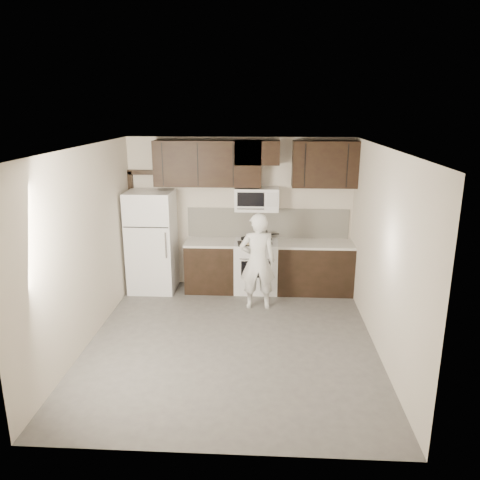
# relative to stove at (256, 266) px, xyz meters

# --- Properties ---
(floor) EXTENTS (4.50, 4.50, 0.00)m
(floor) POSITION_rel_stove_xyz_m (-0.30, -1.94, -0.46)
(floor) COLOR #514E4C
(floor) RESTS_ON ground
(back_wall) EXTENTS (4.00, 0.00, 4.00)m
(back_wall) POSITION_rel_stove_xyz_m (-0.30, 0.31, 0.89)
(back_wall) COLOR beige
(back_wall) RESTS_ON ground
(ceiling) EXTENTS (4.50, 4.50, 0.00)m
(ceiling) POSITION_rel_stove_xyz_m (-0.30, -1.94, 2.24)
(ceiling) COLOR white
(ceiling) RESTS_ON back_wall
(counter_run) EXTENTS (2.95, 0.64, 0.91)m
(counter_run) POSITION_rel_stove_xyz_m (0.30, 0.00, -0.00)
(counter_run) COLOR black
(counter_run) RESTS_ON floor
(stove) EXTENTS (0.76, 0.66, 0.94)m
(stove) POSITION_rel_stove_xyz_m (0.00, 0.00, 0.00)
(stove) COLOR white
(stove) RESTS_ON floor
(backsplash) EXTENTS (2.90, 0.02, 0.54)m
(backsplash) POSITION_rel_stove_xyz_m (0.20, 0.30, 0.72)
(backsplash) COLOR silver
(backsplash) RESTS_ON counter_run
(upper_cabinets) EXTENTS (3.48, 0.35, 0.78)m
(upper_cabinets) POSITION_rel_stove_xyz_m (-0.09, 0.14, 1.82)
(upper_cabinets) COLOR black
(upper_cabinets) RESTS_ON back_wall
(microwave) EXTENTS (0.76, 0.42, 0.40)m
(microwave) POSITION_rel_stove_xyz_m (-0.00, 0.12, 1.19)
(microwave) COLOR white
(microwave) RESTS_ON upper_cabinets
(refrigerator) EXTENTS (0.80, 0.76, 1.80)m
(refrigerator) POSITION_rel_stove_xyz_m (-1.85, -0.05, 0.44)
(refrigerator) COLOR white
(refrigerator) RESTS_ON floor
(door_trim) EXTENTS (0.50, 0.08, 2.12)m
(door_trim) POSITION_rel_stove_xyz_m (-2.22, 0.27, 0.79)
(door_trim) COLOR black
(door_trim) RESTS_ON floor
(saucepan) EXTENTS (0.32, 0.19, 0.18)m
(saucepan) POSITION_rel_stove_xyz_m (0.18, 0.15, 0.52)
(saucepan) COLOR silver
(saucepan) RESTS_ON stove
(baking_tray) EXTENTS (0.42, 0.33, 0.02)m
(baking_tray) POSITION_rel_stove_xyz_m (-0.12, -0.15, 0.46)
(baking_tray) COLOR black
(baking_tray) RESTS_ON counter_run
(pizza) EXTENTS (0.29, 0.29, 0.02)m
(pizza) POSITION_rel_stove_xyz_m (-0.12, -0.15, 0.48)
(pizza) COLOR beige
(pizza) RESTS_ON baking_tray
(person) EXTENTS (0.61, 0.42, 1.60)m
(person) POSITION_rel_stove_xyz_m (0.04, -0.75, 0.34)
(person) COLOR silver
(person) RESTS_ON floor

